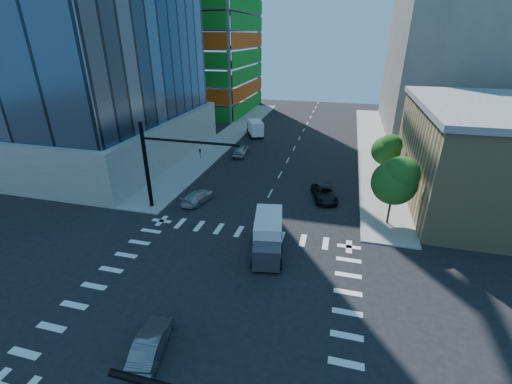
% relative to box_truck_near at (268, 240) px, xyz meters
% --- Properties ---
extents(ground, '(160.00, 160.00, 0.00)m').
position_rel_box_truck_near_xyz_m(ground, '(-2.36, -6.33, -1.32)').
color(ground, black).
rests_on(ground, ground).
extents(road_markings, '(20.00, 20.00, 0.01)m').
position_rel_box_truck_near_xyz_m(road_markings, '(-2.36, -6.33, -1.31)').
color(road_markings, silver).
rests_on(road_markings, ground).
extents(sidewalk_ne, '(5.00, 60.00, 0.15)m').
position_rel_box_truck_near_xyz_m(sidewalk_ne, '(10.14, 33.67, -1.24)').
color(sidewalk_ne, gray).
rests_on(sidewalk_ne, ground).
extents(sidewalk_nw, '(5.00, 60.00, 0.15)m').
position_rel_box_truck_near_xyz_m(sidewalk_nw, '(-14.86, 33.67, -1.24)').
color(sidewalk_nw, gray).
rests_on(sidewalk_nw, ground).
extents(bg_building_ne, '(24.00, 30.00, 28.00)m').
position_rel_box_truck_near_xyz_m(bg_building_ne, '(24.64, 48.67, 12.68)').
color(bg_building_ne, slate).
rests_on(bg_building_ne, ground).
extents(signal_mast_nw, '(10.20, 0.40, 9.00)m').
position_rel_box_truck_near_xyz_m(signal_mast_nw, '(-12.36, 5.17, 4.18)').
color(signal_mast_nw, black).
rests_on(signal_mast_nw, sidewalk_nw).
extents(tree_south, '(4.16, 4.16, 6.82)m').
position_rel_box_truck_near_xyz_m(tree_south, '(10.27, 7.58, 3.37)').
color(tree_south, '#382316').
rests_on(tree_south, sidewalk_ne).
extents(tree_north, '(3.54, 3.52, 5.78)m').
position_rel_box_truck_near_xyz_m(tree_north, '(10.57, 19.58, 2.67)').
color(tree_north, '#382316').
rests_on(tree_north, sidewalk_ne).
extents(car_nb_far, '(3.60, 5.53, 1.42)m').
position_rel_box_truck_near_xyz_m(car_nb_far, '(3.81, 11.79, -0.61)').
color(car_nb_far, black).
rests_on(car_nb_far, ground).
extents(car_sb_near, '(2.65, 4.73, 1.29)m').
position_rel_box_truck_near_xyz_m(car_sb_near, '(-9.53, 7.51, -0.67)').
color(car_sb_near, '#BBBBBB').
rests_on(car_sb_near, ground).
extents(car_sb_mid, '(2.25, 4.82, 1.60)m').
position_rel_box_truck_near_xyz_m(car_sb_mid, '(-9.73, 24.14, -0.52)').
color(car_sb_mid, '#9FA1A7').
rests_on(car_sb_mid, ground).
extents(car_sb_cross, '(2.21, 4.36, 1.37)m').
position_rel_box_truck_near_xyz_m(car_sb_cross, '(-4.27, -11.32, -0.63)').
color(car_sb_cross, '#57575C').
rests_on(car_sb_cross, ground).
extents(box_truck_near, '(3.39, 6.01, 2.97)m').
position_rel_box_truck_near_xyz_m(box_truck_near, '(0.00, 0.00, 0.00)').
color(box_truck_near, black).
rests_on(box_truck_near, ground).
extents(box_truck_far, '(4.36, 5.89, 2.84)m').
position_rel_box_truck_near_xyz_m(box_truck_far, '(-10.50, 35.55, -0.06)').
color(box_truck_far, black).
rests_on(box_truck_far, ground).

